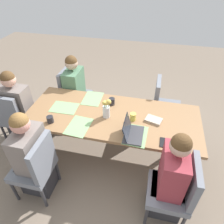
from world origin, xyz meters
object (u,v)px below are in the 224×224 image
Objects in this scene: dining_table at (112,119)px; person_near_right_near at (33,159)px; person_far_left_far at (75,93)px; chair_near_right_near at (37,166)px; laptop_near_left_near at (131,132)px; coffee_mug_near_right at (133,117)px; person_near_left_near at (170,181)px; chair_near_left_near at (177,189)px; coffee_mug_near_left at (50,119)px; chair_head_left_left_mid at (14,115)px; chair_far_left_far at (73,92)px; chair_far_right_mid at (163,103)px; phone_black at (163,142)px; book_red_cover at (154,120)px; person_head_left_left_mid at (20,112)px; flower_vase at (106,108)px; coffee_mug_centre_left at (112,101)px.

person_near_right_near is at bearing -136.15° from dining_table.
person_far_left_far is 1.50m from chair_near_right_near.
laptop_near_left_near is 3.16× the size of coffee_mug_near_right.
dining_table is 1.90× the size of person_near_left_near.
chair_near_left_near is 0.75× the size of person_near_right_near.
coffee_mug_near_left is at bearing 179.79° from laptop_near_left_near.
person_near_right_near is 11.78× the size of coffee_mug_near_right.
chair_near_left_near is 1.00× the size of chair_head_left_left_mid.
person_near_left_near is at bearing -40.82° from chair_far_left_far.
chair_near_right_near is 8.87× the size of coffee_mug_near_right.
coffee_mug_near_left is at bearing -142.26° from chair_far_right_mid.
dining_table is 0.79m from coffee_mug_near_left.
phone_black is at bearing 108.89° from person_near_left_near.
book_red_cover is (0.54, 0.01, 0.09)m from dining_table.
phone_black is (0.36, -0.04, -0.04)m from laptop_near_left_near.
person_near_left_near is 1.49m from chair_near_right_near.
dining_table is at bearing 134.12° from laptop_near_left_near.
chair_near_left_near is 0.75× the size of person_head_left_left_mid.
chair_far_left_far is at bearing 94.00° from person_near_right_near.
person_head_left_left_mid is at bearing 169.25° from laptop_near_left_near.
person_near_left_near is 4.44× the size of flower_vase.
coffee_mug_near_right reaches higher than coffee_mug_centre_left.
person_near_left_near is 2.19m from chair_far_left_far.
person_head_left_left_mid is 1.42m from coffee_mug_centre_left.
laptop_near_left_near is at bearing -10.75° from person_head_left_left_mid.
person_near_left_near is at bearing -85.50° from chair_far_right_mid.
person_near_right_near is (0.66, -0.76, 0.00)m from person_head_left_left_mid.
coffee_mug_centre_left is (1.44, 0.29, 0.29)m from chair_head_left_left_mid.
laptop_near_left_near is at bearing 21.78° from person_near_right_near.
chair_head_left_left_mid is at bearing -159.19° from chair_far_right_mid.
person_near_left_near is 1.57m from coffee_mug_near_left.
chair_head_left_left_mid is 1.02m from person_far_left_far.
coffee_mug_centre_left is 0.66× the size of phone_black.
chair_head_left_left_mid is at bearing -179.68° from flower_vase.
chair_near_right_near is at bearing -130.44° from book_red_cover.
chair_far_right_mid is at bearing 97.13° from chair_near_left_near.
flower_vase reaches higher than coffee_mug_near_right.
person_head_left_left_mid is at bearing 131.08° from person_near_right_near.
chair_near_right_near is at bearing -153.93° from laptop_near_left_near.
person_near_right_near is 5.97× the size of book_red_cover.
chair_far_left_far reaches higher than dining_table.
chair_far_left_far is at bearing 139.18° from person_near_left_near.
chair_near_right_near is at bearing -177.85° from chair_near_left_near.
chair_far_right_mid is at bearing 37.74° from coffee_mug_near_left.
dining_table is 22.40× the size of coffee_mug_near_right.
chair_near_left_near is 1.37m from coffee_mug_centre_left.
person_near_left_near is 1.12m from flower_vase.
phone_black is at bearing -38.92° from coffee_mug_near_right.
laptop_near_left_near reaches higher than chair_near_right_near.
chair_head_left_left_mid is 1.00× the size of chair_far_left_far.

